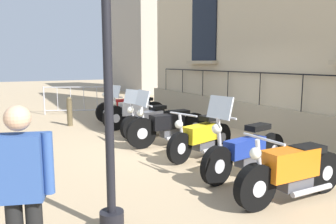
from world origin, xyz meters
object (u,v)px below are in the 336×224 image
at_px(motorcycle_white, 135,112).
at_px(motorcycle_silver, 150,121).
at_px(motorcycle_black, 168,126).
at_px(motorcycle_yellow, 201,137).
at_px(bollard, 70,111).
at_px(crowd_barrier, 77,99).
at_px(motorcycle_red, 125,108).
at_px(motorcycle_orange, 291,171).
at_px(motorcycle_blue, 246,151).
at_px(pedestrian_standing, 22,188).

xyz_separation_m(motorcycle_white, motorcycle_silver, (0.09, 1.30, -0.03)).
bearing_deg(motorcycle_black, motorcycle_silver, -91.22).
bearing_deg(motorcycle_yellow, bollard, -69.92).
bearing_deg(motorcycle_white, motorcycle_black, 87.18).
relative_size(motorcycle_white, crowd_barrier, 0.94).
height_order(motorcycle_red, motorcycle_orange, motorcycle_red).
height_order(motorcycle_yellow, motorcycle_orange, same).
bearing_deg(motorcycle_red, bollard, 1.57).
xyz_separation_m(motorcycle_black, motorcycle_orange, (-0.08, 3.62, -0.04)).
distance_m(motorcycle_white, motorcycle_orange, 6.00).
bearing_deg(bollard, motorcycle_white, 146.04).
bearing_deg(crowd_barrier, motorcycle_black, 98.56).
bearing_deg(motorcycle_silver, motorcycle_white, -94.14).
bearing_deg(motorcycle_red, crowd_barrier, -62.87).
xyz_separation_m(motorcycle_orange, bollard, (1.66, -7.14, 0.03)).
height_order(motorcycle_white, bollard, motorcycle_white).
distance_m(motorcycle_white, motorcycle_blue, 4.89).
bearing_deg(motorcycle_silver, crowd_barrier, -79.23).
relative_size(motorcycle_black, pedestrian_standing, 1.34).
height_order(motorcycle_black, motorcycle_yellow, motorcycle_black).
bearing_deg(motorcycle_white, motorcycle_red, -96.18).
xyz_separation_m(motorcycle_silver, pedestrian_standing, (3.39, 4.93, 0.48)).
xyz_separation_m(motorcycle_red, motorcycle_silver, (0.22, 2.50, -0.03)).
xyz_separation_m(crowd_barrier, pedestrian_standing, (2.51, 9.60, 0.33)).
bearing_deg(motorcycle_blue, motorcycle_orange, 83.40).
bearing_deg(motorcycle_red, pedestrian_standing, 64.04).
relative_size(motorcycle_black, motorcycle_orange, 1.09).
bearing_deg(pedestrian_standing, motorcycle_orange, -176.08).
height_order(motorcycle_red, motorcycle_blue, motorcycle_blue).
bearing_deg(motorcycle_silver, motorcycle_blue, 92.97).
distance_m(motorcycle_black, pedestrian_standing, 5.14).
xyz_separation_m(motorcycle_white, motorcycle_blue, (-0.09, 4.89, -0.02)).
distance_m(motorcycle_silver, motorcycle_orange, 4.70).
distance_m(motorcycle_silver, pedestrian_standing, 6.01).
xyz_separation_m(motorcycle_black, bollard, (1.58, -3.53, -0.01)).
xyz_separation_m(motorcycle_silver, motorcycle_blue, (-0.19, 3.58, 0.01)).
bearing_deg(crowd_barrier, motorcycle_white, 106.28).
height_order(motorcycle_blue, bollard, motorcycle_blue).
bearing_deg(motorcycle_black, motorcycle_red, -93.95).
bearing_deg(crowd_barrier, motorcycle_orange, 95.77).
xyz_separation_m(motorcycle_red, pedestrian_standing, (3.62, 7.43, 0.45)).
bearing_deg(motorcycle_yellow, pedestrian_standing, 36.94).
bearing_deg(motorcycle_orange, crowd_barrier, -84.23).
bearing_deg(motorcycle_blue, motorcycle_black, -85.23).
height_order(motorcycle_white, motorcycle_orange, motorcycle_white).
xyz_separation_m(motorcycle_yellow, crowd_barrier, (1.01, -6.95, 0.15)).
height_order(motorcycle_red, motorcycle_white, motorcycle_white).
distance_m(motorcycle_red, motorcycle_silver, 2.51).
bearing_deg(motorcycle_blue, crowd_barrier, -82.58).
height_order(bollard, pedestrian_standing, pedestrian_standing).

